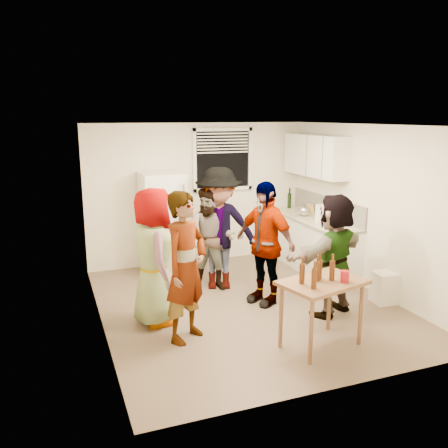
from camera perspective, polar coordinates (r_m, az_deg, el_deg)
name	(u,v)px	position (r m, az deg, el deg)	size (l,w,h in m)	color
room	(247,305)	(6.83, 2.81, -9.68)	(4.00, 4.50, 2.50)	white
window	(223,160)	(8.56, -0.15, 7.76)	(1.12, 0.10, 1.06)	white
refrigerator	(163,223)	(8.06, -7.35, 0.12)	(0.70, 0.70, 1.70)	white
counter_lower	(311,244)	(8.40, 10.43, -2.41)	(0.60, 2.20, 0.86)	white
countertop	(312,219)	(8.30, 10.56, 0.59)	(0.64, 2.22, 0.04)	beige
backsplash	(327,207)	(8.41, 12.28, 2.06)	(0.03, 2.20, 0.36)	#ADA79F
upper_cabinets	(315,155)	(8.38, 10.92, 8.10)	(0.34, 1.60, 0.70)	white
kettle	(304,216)	(8.43, 9.58, 0.97)	(0.25, 0.21, 0.21)	silver
paper_towel	(318,221)	(8.08, 11.30, 0.38)	(0.13, 0.13, 0.27)	white
wine_bottle	(289,208)	(9.11, 7.84, 1.91)	(0.07, 0.07, 0.28)	black
beer_bottle_counter	(323,225)	(7.81, 11.88, -0.09)	(0.06, 0.06, 0.21)	#47230C
blue_cup	(326,226)	(7.75, 12.19, -0.20)	(0.10, 0.10, 0.13)	#0B33B6
picture_frame	(311,208)	(8.74, 10.40, 1.87)	(0.02, 0.18, 0.15)	#E3B152
trash_bin	(385,286)	(7.19, 18.75, -7.07)	(0.31, 0.31, 0.45)	white
serving_table	(319,345)	(5.83, 11.41, -14.11)	(0.94, 0.63, 0.80)	brown
beer_bottle_table	(317,281)	(5.51, 11.10, -6.71)	(0.06, 0.06, 0.23)	#47230C
red_cup	(344,282)	(5.54, 14.29, -6.76)	(0.10, 0.10, 0.13)	maroon
guest_grey	(156,322)	(6.37, -8.19, -11.54)	(0.86, 1.76, 0.56)	gray
guest_stripe	(187,338)	(5.91, -4.45, -13.50)	(0.65, 1.80, 0.43)	#141933
guest_back_left	(212,288)	(7.43, -1.48, -7.74)	(0.78, 1.60, 0.61)	brown
guest_back_right	(219,287)	(7.48, -0.60, -7.59)	(1.21, 1.88, 0.70)	#424146
guest_black	(263,302)	(6.95, 4.76, -9.30)	(1.03, 1.75, 0.43)	black
guest_orange	(331,313)	(6.72, 12.70, -10.37)	(1.53, 1.65, 0.49)	tan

